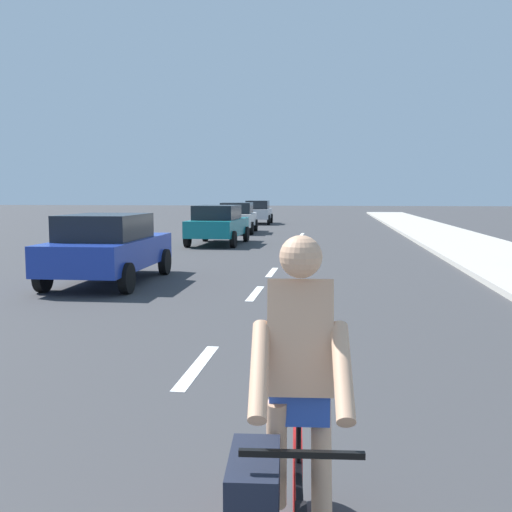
{
  "coord_description": "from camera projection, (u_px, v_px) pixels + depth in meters",
  "views": [
    {
      "loc": [
        1.57,
        0.59,
        2.03
      ],
      "look_at": [
        0.42,
        9.19,
        1.1
      ],
      "focal_mm": 40.92,
      "sensor_mm": 36.0,
      "label": 1
    }
  ],
  "objects": [
    {
      "name": "lane_stripe_5",
      "position": [
        290.0,
        249.0,
        21.27
      ],
      "size": [
        0.16,
        1.8,
        0.01
      ],
      "primitive_type": "cube",
      "color": "white",
      "rests_on": "ground"
    },
    {
      "name": "parked_car_blue",
      "position": [
        108.0,
        246.0,
        13.25
      ],
      "size": [
        2.05,
        4.3,
        1.57
      ],
      "rotation": [
        0.0,
        0.0,
        0.02
      ],
      "color": "#1E389E",
      "rests_on": "ground"
    },
    {
      "name": "parked_car_teal",
      "position": [
        218.0,
        224.0,
        23.34
      ],
      "size": [
        2.03,
        4.28,
        1.57
      ],
      "rotation": [
        0.0,
        0.0,
        -0.02
      ],
      "color": "#14727A",
      "rests_on": "ground"
    },
    {
      "name": "lane_stripe_7",
      "position": [
        298.0,
        239.0,
        26.29
      ],
      "size": [
        0.16,
        1.8,
        0.01
      ],
      "primitive_type": "cube",
      "color": "white",
      "rests_on": "ground"
    },
    {
      "name": "lane_stripe_4",
      "position": [
        272.0,
        272.0,
        15.1
      ],
      "size": [
        0.16,
        1.8,
        0.01
      ],
      "primitive_type": "cube",
      "color": "white",
      "rests_on": "ground"
    },
    {
      "name": "parked_car_silver",
      "position": [
        258.0,
        211.0,
        39.28
      ],
      "size": [
        1.97,
        3.99,
        1.57
      ],
      "rotation": [
        0.0,
        0.0,
        0.04
      ],
      "color": "#B7BABF",
      "rests_on": "ground"
    },
    {
      "name": "ground_plane",
      "position": [
        286.0,
        254.0,
        19.55
      ],
      "size": [
        160.0,
        160.0,
        0.0
      ],
      "primitive_type": "plane",
      "color": "#38383A"
    },
    {
      "name": "lane_stripe_3",
      "position": [
        255.0,
        293.0,
        11.9
      ],
      "size": [
        0.16,
        1.8,
        0.01
      ],
      "primitive_type": "cube",
      "color": "white",
      "rests_on": "ground"
    },
    {
      "name": "lane_stripe_8",
      "position": [
        302.0,
        234.0,
        29.16
      ],
      "size": [
        0.16,
        1.8,
        0.01
      ],
      "primitive_type": "cube",
      "color": "white",
      "rests_on": "ground"
    },
    {
      "name": "parked_car_white",
      "position": [
        237.0,
        217.0,
        30.26
      ],
      "size": [
        2.08,
        4.16,
        1.57
      ],
      "rotation": [
        0.0,
        0.0,
        0.06
      ],
      "color": "white",
      "rests_on": "ground"
    },
    {
      "name": "sidewalk_strip",
      "position": [
        480.0,
        249.0,
        20.63
      ],
      "size": [
        3.6,
        80.0,
        0.14
      ],
      "primitive_type": "cube",
      "color": "#B2ADA3",
      "rests_on": "ground"
    },
    {
      "name": "cyclist",
      "position": [
        290.0,
        427.0,
        3.0
      ],
      "size": [
        0.65,
        1.71,
        1.82
      ],
      "rotation": [
        0.0,
        0.0,
        3.22
      ],
      "color": "black",
      "rests_on": "ground"
    },
    {
      "name": "lane_stripe_2",
      "position": [
        198.0,
        366.0,
        6.87
      ],
      "size": [
        0.16,
        1.8,
        0.01
      ],
      "primitive_type": "cube",
      "color": "white",
      "rests_on": "ground"
    },
    {
      "name": "lane_stripe_6",
      "position": [
        293.0,
        246.0,
        22.61
      ],
      "size": [
        0.16,
        1.8,
        0.01
      ],
      "primitive_type": "cube",
      "color": "white",
      "rests_on": "ground"
    }
  ]
}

